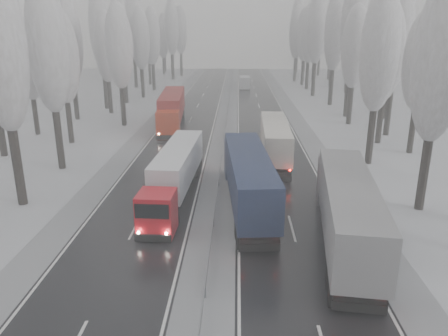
# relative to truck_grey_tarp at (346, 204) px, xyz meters

# --- Properties ---
(carriageway_right) EXTENTS (7.50, 200.00, 0.03)m
(carriageway_right) POSITION_rel_truck_grey_tarp_xyz_m (-2.94, 19.83, -2.56)
(carriageway_right) COLOR black
(carriageway_right) RESTS_ON ground
(carriageway_left) EXTENTS (7.50, 200.00, 0.03)m
(carriageway_left) POSITION_rel_truck_grey_tarp_xyz_m (-13.44, 19.83, -2.56)
(carriageway_left) COLOR black
(carriageway_left) RESTS_ON ground
(median_slush) EXTENTS (3.00, 200.00, 0.04)m
(median_slush) POSITION_rel_truck_grey_tarp_xyz_m (-8.19, 19.83, -2.55)
(median_slush) COLOR gray
(median_slush) RESTS_ON ground
(shoulder_right) EXTENTS (2.40, 200.00, 0.04)m
(shoulder_right) POSITION_rel_truck_grey_tarp_xyz_m (2.01, 19.83, -2.55)
(shoulder_right) COLOR gray
(shoulder_right) RESTS_ON ground
(shoulder_left) EXTENTS (2.40, 200.00, 0.04)m
(shoulder_left) POSITION_rel_truck_grey_tarp_xyz_m (-18.39, 19.83, -2.55)
(shoulder_left) COLOR gray
(shoulder_left) RESTS_ON ground
(median_guardrail) EXTENTS (0.12, 200.00, 0.76)m
(median_guardrail) POSITION_rel_truck_grey_tarp_xyz_m (-8.19, 19.81, -1.98)
(median_guardrail) COLOR slate
(median_guardrail) RESTS_ON ground
(tree_16) EXTENTS (3.60, 3.60, 16.53)m
(tree_16) POSITION_rel_truck_grey_tarp_xyz_m (6.85, 5.49, 8.09)
(tree_16) COLOR black
(tree_16) RESTS_ON ground
(tree_18) EXTENTS (3.60, 3.60, 16.58)m
(tree_18) POSITION_rel_truck_grey_tarp_xyz_m (6.32, 16.86, 8.13)
(tree_18) COLOR black
(tree_18) RESTS_ON ground
(tree_19) EXTENTS (3.60, 3.60, 14.57)m
(tree_19) POSITION_rel_truck_grey_tarp_xyz_m (11.83, 20.86, 6.84)
(tree_19) COLOR black
(tree_19) RESTS_ON ground
(tree_20) EXTENTS (3.60, 3.60, 15.71)m
(tree_20) POSITION_rel_truck_grey_tarp_xyz_m (9.71, 24.99, 7.57)
(tree_20) COLOR black
(tree_20) RESTS_ON ground
(tree_21) EXTENTS (3.60, 3.60, 18.62)m
(tree_21) POSITION_rel_truck_grey_tarp_xyz_m (11.94, 28.99, 9.43)
(tree_21) COLOR black
(tree_21) RESTS_ON ground
(tree_22) EXTENTS (3.60, 3.60, 15.86)m
(tree_22) POSITION_rel_truck_grey_tarp_xyz_m (8.84, 35.43, 7.67)
(tree_22) COLOR black
(tree_22) RESTS_ON ground
(tree_23) EXTENTS (3.60, 3.60, 13.55)m
(tree_23) POSITION_rel_truck_grey_tarp_xyz_m (15.12, 39.43, 6.19)
(tree_23) COLOR black
(tree_23) RESTS_ON ground
(tree_24) EXTENTS (3.60, 3.60, 20.49)m
(tree_24) POSITION_rel_truck_grey_tarp_xyz_m (9.71, 40.85, 10.61)
(tree_24) COLOR black
(tree_24) RESTS_ON ground
(tree_25) EXTENTS (3.60, 3.60, 19.44)m
(tree_25) POSITION_rel_truck_grey_tarp_xyz_m (16.63, 44.85, 9.95)
(tree_25) COLOR black
(tree_25) RESTS_ON ground
(tree_26) EXTENTS (3.60, 3.60, 18.78)m
(tree_26) POSITION_rel_truck_grey_tarp_xyz_m (9.38, 51.10, 9.53)
(tree_26) COLOR black
(tree_26) RESTS_ON ground
(tree_27) EXTENTS (3.60, 3.60, 17.62)m
(tree_27) POSITION_rel_truck_grey_tarp_xyz_m (16.53, 55.10, 8.79)
(tree_27) COLOR black
(tree_27) RESTS_ON ground
(tree_28) EXTENTS (3.60, 3.60, 19.62)m
(tree_28) POSITION_rel_truck_grey_tarp_xyz_m (8.15, 61.78, 10.06)
(tree_28) COLOR black
(tree_28) RESTS_ON ground
(tree_29) EXTENTS (3.60, 3.60, 18.11)m
(tree_29) POSITION_rel_truck_grey_tarp_xyz_m (15.53, 65.78, 9.10)
(tree_29) COLOR black
(tree_29) RESTS_ON ground
(tree_30) EXTENTS (3.60, 3.60, 17.86)m
(tree_30) POSITION_rel_truck_grey_tarp_xyz_m (8.38, 71.53, 8.94)
(tree_30) COLOR black
(tree_30) RESTS_ON ground
(tree_31) EXTENTS (3.60, 3.60, 18.58)m
(tree_31) POSITION_rel_truck_grey_tarp_xyz_m (14.29, 75.53, 9.40)
(tree_31) COLOR black
(tree_31) RESTS_ON ground
(tree_32) EXTENTS (3.60, 3.60, 17.33)m
(tree_32) POSITION_rel_truck_grey_tarp_xyz_m (8.44, 79.04, 8.61)
(tree_32) COLOR black
(tree_32) RESTS_ON ground
(tree_33) EXTENTS (3.60, 3.60, 14.33)m
(tree_33) POSITION_rel_truck_grey_tarp_xyz_m (11.58, 83.04, 6.69)
(tree_33) COLOR black
(tree_33) RESTS_ON ground
(tree_34) EXTENTS (3.60, 3.60, 17.63)m
(tree_34) POSITION_rel_truck_grey_tarp_xyz_m (7.55, 86.14, 8.80)
(tree_34) COLOR black
(tree_34) RESTS_ON ground
(tree_35) EXTENTS (3.60, 3.60, 18.25)m
(tree_35) POSITION_rel_truck_grey_tarp_xyz_m (16.76, 90.14, 9.19)
(tree_35) COLOR black
(tree_35) RESTS_ON ground
(tree_36) EXTENTS (3.60, 3.60, 20.23)m
(tree_36) POSITION_rel_truck_grey_tarp_xyz_m (8.85, 95.99, 10.45)
(tree_36) COLOR black
(tree_36) RESTS_ON ground
(tree_37) EXTENTS (3.60, 3.60, 16.37)m
(tree_37) POSITION_rel_truck_grey_tarp_xyz_m (15.83, 99.99, 7.99)
(tree_37) COLOR black
(tree_37) RESTS_ON ground
(tree_38) EXTENTS (3.60, 3.60, 17.97)m
(tree_38) POSITION_rel_truck_grey_tarp_xyz_m (10.54, 106.55, 9.01)
(tree_38) COLOR black
(tree_38) RESTS_ON ground
(tree_39) EXTENTS (3.60, 3.60, 16.19)m
(tree_39) POSITION_rel_truck_grey_tarp_xyz_m (13.36, 110.55, 7.88)
(tree_39) COLOR black
(tree_39) RESTS_ON ground
(tree_58) EXTENTS (3.60, 3.60, 17.21)m
(tree_58) POSITION_rel_truck_grey_tarp_xyz_m (-23.31, 14.39, 8.53)
(tree_58) COLOR black
(tree_58) RESTS_ON ground
(tree_60) EXTENTS (3.60, 3.60, 14.84)m
(tree_60) POSITION_rel_truck_grey_tarp_xyz_m (-25.93, 24.03, 7.02)
(tree_60) COLOR black
(tree_60) RESTS_ON ground
(tree_61) EXTENTS (3.60, 3.60, 13.95)m
(tree_61) POSITION_rel_truck_grey_tarp_xyz_m (-31.71, 28.03, 6.44)
(tree_61) COLOR black
(tree_61) RESTS_ON ground
(tree_62) EXTENTS (3.60, 3.60, 16.04)m
(tree_62) POSITION_rel_truck_grey_tarp_xyz_m (-22.13, 33.55, 7.78)
(tree_62) COLOR black
(tree_62) RESTS_ON ground
(tree_63) EXTENTS (3.60, 3.60, 16.88)m
(tree_63) POSITION_rel_truck_grey_tarp_xyz_m (-30.03, 37.55, 8.32)
(tree_63) COLOR black
(tree_63) RESTS_ON ground
(tree_64) EXTENTS (3.60, 3.60, 15.42)m
(tree_64) POSITION_rel_truck_grey_tarp_xyz_m (-26.45, 42.54, 7.38)
(tree_64) COLOR black
(tree_64) RESTS_ON ground
(tree_65) EXTENTS (3.60, 3.60, 19.48)m
(tree_65) POSITION_rel_truck_grey_tarp_xyz_m (-28.24, 46.54, 9.97)
(tree_65) COLOR black
(tree_65) RESTS_ON ground
(tree_66) EXTENTS (3.60, 3.60, 15.23)m
(tree_66) POSITION_rel_truck_grey_tarp_xyz_m (-26.34, 52.17, 7.26)
(tree_66) COLOR black
(tree_66) RESTS_ON ground
(tree_67) EXTENTS (3.60, 3.60, 17.09)m
(tree_67) POSITION_rel_truck_grey_tarp_xyz_m (-27.73, 56.17, 8.46)
(tree_67) COLOR black
(tree_67) RESTS_ON ground
(tree_68) EXTENTS (3.60, 3.60, 16.65)m
(tree_68) POSITION_rel_truck_grey_tarp_xyz_m (-24.77, 58.94, 8.17)
(tree_68) COLOR black
(tree_68) RESTS_ON ground
(tree_69) EXTENTS (3.60, 3.60, 19.35)m
(tree_69) POSITION_rel_truck_grey_tarp_xyz_m (-29.61, 62.94, 9.89)
(tree_69) COLOR black
(tree_69) RESTS_ON ground
(tree_70) EXTENTS (3.60, 3.60, 17.09)m
(tree_70) POSITION_rel_truck_grey_tarp_xyz_m (-24.51, 69.02, 8.45)
(tree_70) COLOR black
(tree_70) RESTS_ON ground
(tree_71) EXTENTS (3.60, 3.60, 19.61)m
(tree_71) POSITION_rel_truck_grey_tarp_xyz_m (-29.27, 73.02, 10.05)
(tree_71) COLOR black
(tree_71) RESTS_ON ground
(tree_72) EXTENTS (3.60, 3.60, 15.11)m
(tree_72) POSITION_rel_truck_grey_tarp_xyz_m (-27.12, 78.36, 7.19)
(tree_72) COLOR black
(tree_72) RESTS_ON ground
(tree_73) EXTENTS (3.60, 3.60, 17.22)m
(tree_73) POSITION_rel_truck_grey_tarp_xyz_m (-30.00, 82.36, 8.53)
(tree_73) COLOR black
(tree_73) RESTS_ON ground
(tree_74) EXTENTS (3.60, 3.60, 19.68)m
(tree_74) POSITION_rel_truck_grey_tarp_xyz_m (-23.26, 89.15, 10.10)
(tree_74) COLOR black
(tree_74) RESTS_ON ground
(tree_75) EXTENTS (3.60, 3.60, 18.60)m
(tree_75) POSITION_rel_truck_grey_tarp_xyz_m (-32.38, 93.15, 9.41)
(tree_75) COLOR black
(tree_75) RESTS_ON ground
(tree_76) EXTENTS (3.60, 3.60, 18.55)m
(tree_76) POSITION_rel_truck_grey_tarp_xyz_m (-22.24, 98.55, 9.38)
(tree_76) COLOR black
(tree_76) RESTS_ON ground
(tree_77) EXTENTS (3.60, 3.60, 14.32)m
(tree_77) POSITION_rel_truck_grey_tarp_xyz_m (-27.85, 102.55, 6.69)
(tree_77) COLOR black
(tree_77) RESTS_ON ground
(tree_78) EXTENTS (3.60, 3.60, 19.55)m
(tree_78) POSITION_rel_truck_grey_tarp_xyz_m (-25.75, 105.14, 10.02)
(tree_78) COLOR black
(tree_78) RESTS_ON ground
(tree_79) EXTENTS (3.60, 3.60, 17.07)m
(tree_79) POSITION_rel_truck_grey_tarp_xyz_m (-28.52, 109.14, 8.44)
(tree_79) COLOR black
(tree_79) RESTS_ON ground
(truck_grey_tarp) EXTENTS (4.92, 17.34, 4.41)m
(truck_grey_tarp) POSITION_rel_truck_grey_tarp_xyz_m (0.00, 0.00, 0.00)
(truck_grey_tarp) COLOR #545359
(truck_grey_tarp) RESTS_ON ground
(truck_blue_box) EXTENTS (3.93, 16.88, 4.30)m
(truck_blue_box) POSITION_rel_truck_grey_tarp_xyz_m (-5.88, 5.65, -0.07)
(truck_blue_box) COLOR navy
(truck_blue_box) RESTS_ON ground
(truck_cream_box) EXTENTS (2.78, 15.38, 3.93)m
(truck_cream_box) POSITION_rel_truck_grey_tarp_xyz_m (-2.88, 18.15, -0.28)
(truck_cream_box) COLOR #AAA596
(truck_cream_box) RESTS_ON ground
(box_truck_distant) EXTENTS (2.25, 7.12, 2.65)m
(box_truck_distant) POSITION_rel_truck_grey_tarp_xyz_m (-5.10, 72.38, -1.22)
(box_truck_distant) COLOR #B1B3B8
(box_truck_distant) RESTS_ON ground
(truck_red_white) EXTENTS (3.04, 14.75, 3.76)m
(truck_red_white) POSITION_rel_truck_grey_tarp_xyz_m (-11.39, 7.36, -0.38)
(truck_red_white) COLOR red
(truck_red_white) RESTS_ON ground
(truck_red_red) EXTENTS (3.98, 17.35, 4.42)m
(truck_red_red) POSITION_rel_truck_grey_tarp_xyz_m (-15.41, 32.93, 0.00)
(truck_red_red) COLOR red
(truck_red_red) RESTS_ON ground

